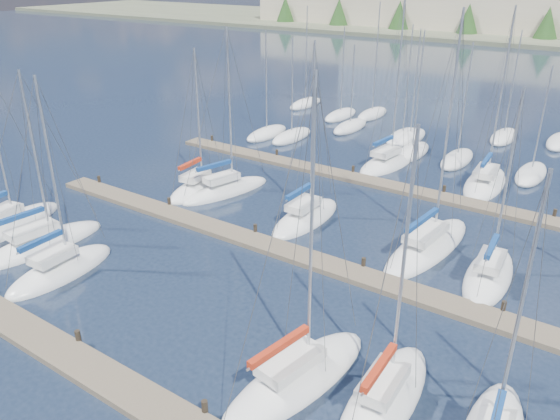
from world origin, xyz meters
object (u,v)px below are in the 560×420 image
Objects in this scene: sailboat_j at (306,218)px; sailboat_i at (226,190)px; sailboat_a at (6,227)px; sailboat_h at (198,188)px; sailboat_b at (41,244)px; sailboat_d at (297,378)px; sailboat_p at (485,183)px; sailboat_o at (387,163)px; sailboat_c at (61,270)px; sailboat_k at (427,246)px; sailboat_l at (489,275)px; sailboat_e at (384,398)px.

sailboat_i is (-7.96, 0.73, 0.01)m from sailboat_j.
sailboat_a is 1.10× the size of sailboat_h.
sailboat_d reaches higher than sailboat_b.
sailboat_p is at bearing 57.74° from sailboat_j.
sailboat_o is 1.23× the size of sailboat_c.
sailboat_o is at bearing 71.18° from sailboat_c.
sailboat_o is at bearing 128.66° from sailboat_k.
sailboat_i reaches higher than sailboat_h.
sailboat_d is 0.93× the size of sailboat_o.
sailboat_l is at bearing -77.99° from sailboat_p.
sailboat_p is (24.74, 27.05, 0.01)m from sailboat_a.
sailboat_l is at bearing -43.07° from sailboat_o.
sailboat_d is at bearing -60.08° from sailboat_j.
sailboat_o is 15.47m from sailboat_i.
sailboat_b is 0.89× the size of sailboat_i.
sailboat_o reaches higher than sailboat_c.
sailboat_b is at bearing 177.47° from sailboat_e.
sailboat_h is (-18.55, 14.06, -0.01)m from sailboat_d.
sailboat_e is at bearing -48.24° from sailboat_j.
sailboat_e reaches higher than sailboat_b.
sailboat_b is 34.02m from sailboat_p.
sailboat_e is at bearing 0.16° from sailboat_c.
sailboat_b reaches higher than sailboat_l.
sailboat_l is 20.94m from sailboat_i.
sailboat_a reaches higher than sailboat_e.
sailboat_p reaches higher than sailboat_e.
sailboat_h is 0.89× the size of sailboat_i.
sailboat_d reaches higher than sailboat_h.
sailboat_o reaches higher than sailboat_e.
sailboat_d is at bearing -113.06° from sailboat_l.
sailboat_i reaches higher than sailboat_b.
sailboat_p is at bearing 56.42° from sailboat_c.
sailboat_d is at bearing -28.33° from sailboat_i.
sailboat_d is (-3.65, -1.04, 0.00)m from sailboat_e.
sailboat_o reaches higher than sailboat_h.
sailboat_b is at bearing -107.93° from sailboat_o.
sailboat_k is at bearing 13.93° from sailboat_i.
sailboat_a is (-24.59, 1.23, -0.01)m from sailboat_d.
sailboat_k is (-3.38, 13.89, -0.00)m from sailboat_e.
sailboat_j is 0.86× the size of sailboat_o.
sailboat_e is 0.89× the size of sailboat_d.
sailboat_i is (-16.68, 0.01, 0.01)m from sailboat_k.
sailboat_b is 0.98× the size of sailboat_c.
sailboat_h is (-18.82, -0.86, -0.00)m from sailboat_k.
sailboat_h is (-10.10, -0.14, -0.00)m from sailboat_j.
sailboat_d is at bearing -43.33° from sailboat_h.
sailboat_b is 4.06m from sailboat_c.
sailboat_o is 1.29× the size of sailboat_l.
sailboat_l is at bearing 12.04° from sailboat_a.
sailboat_c is 15.12m from sailboat_i.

